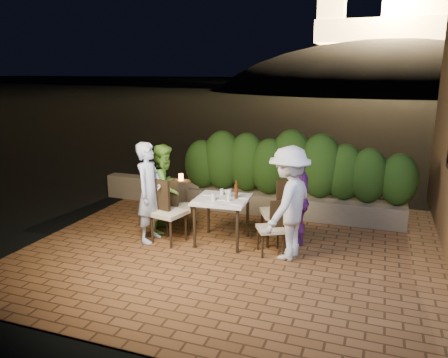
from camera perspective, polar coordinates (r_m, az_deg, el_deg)
The scene contains 29 objects.
ground at distance 6.65m, azimuth 3.01°, elevation -10.67°, with size 400.00×400.00×0.00m, color black.
terrace_floor at distance 7.11m, azimuth 4.20°, elevation -9.48°, with size 7.00×6.00×0.15m, color brown.
planter at distance 8.62m, azimuth 8.78°, elevation -3.42°, with size 4.20×0.55×0.40m, color brown.
hedge at distance 8.43m, azimuth 8.97°, elevation 1.45°, with size 4.00×0.70×1.10m, color #1C380F, non-canonical shape.
parapet at distance 9.61m, azimuth -9.02°, elevation -1.31°, with size 2.20×0.30×0.50m, color brown.
hill at distance 66.14m, azimuth 20.19°, elevation 7.23°, with size 52.00×40.00×22.00m, color black.
fortress at distance 66.25m, azimuth 21.30°, elevation 19.76°, with size 26.00×8.00×8.00m, color #FFCC7A, non-canonical shape.
dining_table at distance 7.15m, azimuth -0.27°, elevation -5.44°, with size 0.85×0.85×0.75m, color white, non-canonical shape.
plate_nw at distance 6.90m, azimuth -3.40°, elevation -2.88°, with size 0.21×0.21×0.01m, color white.
plate_sw at distance 7.29m, azimuth -1.99°, elevation -1.93°, with size 0.23×0.23×0.01m, color white.
plate_ne at distance 6.79m, azimuth 1.76°, elevation -3.12°, with size 0.23×0.23×0.01m, color white.
plate_se at distance 7.13m, azimuth 2.56°, elevation -2.29°, with size 0.25×0.25×0.01m, color white.
plate_centre at distance 7.02m, azimuth -0.22°, elevation -2.55°, with size 0.23×0.23×0.01m, color white.
plate_front at distance 6.73m, azimuth -0.89°, elevation -3.29°, with size 0.20×0.20×0.01m, color white.
glass_nw at distance 6.91m, azimuth -1.42°, elevation -2.38°, with size 0.07×0.07×0.12m, color silver.
glass_sw at distance 7.23m, azimuth -0.29°, elevation -1.69°, with size 0.06×0.06×0.10m, color silver.
glass_ne at distance 6.89m, azimuth 0.59°, elevation -2.49°, with size 0.06×0.06×0.10m, color silver.
glass_se at distance 7.12m, azimuth 0.70°, elevation -1.84°, with size 0.07×0.07×0.12m, color silver.
beer_bottle at distance 7.00m, azimuth 1.61°, elevation -1.35°, with size 0.06×0.06×0.30m, color #47240B, non-canonical shape.
bowl at distance 7.34m, azimuth 0.26°, elevation -1.71°, with size 0.16×0.16×0.04m, color white.
chair_left_front at distance 7.19m, azimuth -7.26°, elevation -4.25°, with size 0.48×0.48×1.03m, color black, non-canonical shape.
chair_left_back at distance 7.60m, azimuth -6.16°, elevation -3.61°, with size 0.43×0.43×0.94m, color black, non-canonical shape.
chair_right_front at distance 6.74m, azimuth 6.13°, elevation -6.32°, with size 0.39×0.39×0.85m, color black, non-canonical shape.
chair_right_back at distance 7.15m, azimuth 6.98°, elevation -4.22°, with size 0.49×0.49×1.06m, color black, non-canonical shape.
diner_blue at distance 7.21m, azimuth -9.74°, elevation -1.73°, with size 0.60×0.40×1.65m, color silver.
diner_green at distance 7.68m, azimuth -7.76°, elevation -1.14°, with size 0.75×0.58×1.54m, color #70B739.
diner_white at distance 6.51m, azimuth 8.46°, elevation -3.15°, with size 1.10×0.63×1.71m, color silver.
diner_purple at distance 7.12m, azimuth 9.61°, elevation -2.63°, with size 0.87×0.36×1.48m, color #71297B.
parapet_lamp at distance 9.25m, azimuth -5.65°, elevation 0.24°, with size 0.10×0.10×0.14m, color orange.
Camera 1 is at (1.73, -5.80, 2.75)m, focal length 35.00 mm.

